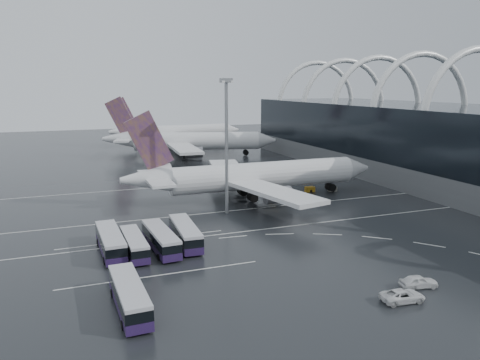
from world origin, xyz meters
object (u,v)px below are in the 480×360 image
object	(u,v)px
airliner_gate_c	(175,133)
bus_row_near_d	(185,233)
bus_row_near_a	(111,241)
bus_row_near_c	(161,239)
bus_row_near_b	(134,244)
gse_cart_belly_b	(289,181)
airliner_main	(252,177)
gse_cart_belly_d	(332,189)
gse_cart_belly_c	(273,197)
van_curve_a	(403,296)
floodlight_mast	(226,130)
gse_cart_belly_e	(285,182)
van_curve_b	(419,282)
gse_cart_belly_a	(310,189)
bus_row_far_a	(129,295)
airliner_gate_b	(188,142)

from	to	relation	value
airliner_gate_c	bus_row_near_d	bearing A→B (deg)	-104.32
bus_row_near_a	bus_row_near_c	bearing A→B (deg)	-102.49
bus_row_near_c	bus_row_near_b	bearing A→B (deg)	91.19
bus_row_near_b	gse_cart_belly_b	size ratio (longest dim) A/B	5.99
airliner_main	gse_cart_belly_d	bearing A→B (deg)	0.43
bus_row_near_a	gse_cart_belly_c	distance (m)	44.83
airliner_gate_c	van_curve_a	size ratio (longest dim) A/B	10.64
floodlight_mast	gse_cart_belly_e	size ratio (longest dim) A/B	13.30
airliner_gate_c	bus_row_near_c	bearing A→B (deg)	-106.00
bus_row_near_d	gse_cart_belly_e	size ratio (longest dim) A/B	6.79
van_curve_b	gse_cart_belly_a	bearing A→B (deg)	-3.25
bus_row_near_b	gse_cart_belly_a	bearing A→B (deg)	-59.72
bus_row_far_a	van_curve_a	size ratio (longest dim) A/B	2.44
van_curve_a	floodlight_mast	size ratio (longest dim) A/B	0.20
airliner_gate_b	bus_row_near_d	size ratio (longest dim) A/B	4.48
gse_cart_belly_b	gse_cart_belly_e	bearing A→B (deg)	-158.27
bus_row_near_c	bus_row_far_a	xyz separation A→B (m)	(-7.48, -18.72, -0.02)
airliner_main	floodlight_mast	bearing A→B (deg)	-134.71
van_curve_a	gse_cart_belly_d	xyz separation A→B (m)	(24.23, 54.69, -0.20)
gse_cart_belly_e	van_curve_a	bearing A→B (deg)	-104.34
bus_row_near_d	gse_cart_belly_c	size ratio (longest dim) A/B	7.28
floodlight_mast	gse_cart_belly_c	world-z (taller)	floodlight_mast
van_curve_a	floodlight_mast	distance (m)	48.38
bus_row_far_a	bus_row_near_b	bearing A→B (deg)	-11.62
bus_row_far_a	floodlight_mast	distance (m)	45.66
gse_cart_belly_c	bus_row_near_d	bearing A→B (deg)	-139.00
bus_row_near_c	bus_row_near_d	size ratio (longest dim) A/B	0.99
bus_row_near_c	floodlight_mast	distance (m)	28.23
gse_cart_belly_e	gse_cart_belly_a	bearing A→B (deg)	-79.40
airliner_gate_b	van_curve_a	distance (m)	122.62
floodlight_mast	gse_cart_belly_d	distance (m)	36.26
airliner_gate_b	gse_cart_belly_d	xyz separation A→B (m)	(18.77, -67.72, -4.88)
gse_cart_belly_b	gse_cart_belly_e	world-z (taller)	gse_cart_belly_b
airliner_main	floodlight_mast	xyz separation A→B (m)	(-9.36, -9.44, 11.80)
gse_cart_belly_a	gse_cart_belly_b	world-z (taller)	gse_cart_belly_a
bus_row_near_a	gse_cart_belly_a	distance (m)	56.53
airliner_main	bus_row_near_a	bearing A→B (deg)	-143.83
floodlight_mast	gse_cart_belly_e	bearing A→B (deg)	41.81
van_curve_b	gse_cart_belly_c	world-z (taller)	van_curve_b
airliner_gate_b	gse_cart_belly_c	bearing A→B (deg)	-73.05
gse_cart_belly_e	bus_row_far_a	bearing A→B (deg)	-130.33
gse_cart_belly_a	gse_cart_belly_d	distance (m)	5.65
bus_row_near_c	van_curve_a	size ratio (longest dim) A/B	2.48
bus_row_near_d	gse_cart_belly_d	distance (m)	50.17
gse_cart_belly_d	gse_cart_belly_c	bearing A→B (deg)	-173.68
gse_cart_belly_a	gse_cart_belly_d	bearing A→B (deg)	-15.79
floodlight_mast	gse_cart_belly_e	xyz separation A→B (m)	(23.58, 21.09, -16.41)
gse_cart_belly_c	van_curve_a	bearing A→B (deg)	-97.85
van_curve_a	gse_cart_belly_d	size ratio (longest dim) A/B	2.64
bus_row_near_a	bus_row_near_c	xyz separation A→B (m)	(7.57, -1.45, -0.05)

